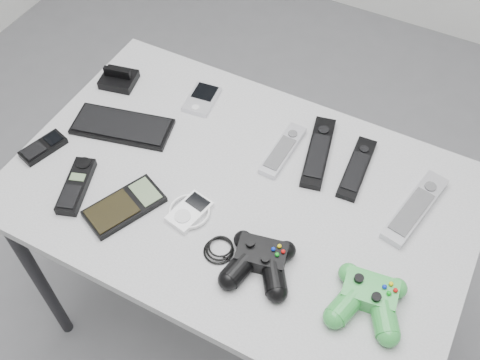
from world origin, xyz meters
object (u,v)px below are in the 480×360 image
at_px(desk, 240,205).
at_px(remote_silver_a, 283,150).
at_px(remote_black_b, 357,168).
at_px(pda, 202,99).
at_px(cordless_handset, 76,186).
at_px(mobile_phone, 43,147).
at_px(remote_silver_b, 415,208).
at_px(controller_black, 260,261).
at_px(remote_black_a, 318,152).
at_px(controller_green, 368,298).
at_px(mp3_player, 189,211).
at_px(pda_keyboard, 122,126).
at_px(calculator, 124,206).

distance_m(desk, remote_silver_a, 0.17).
distance_m(remote_silver_a, remote_black_b, 0.19).
distance_m(pda, cordless_handset, 0.41).
bearing_deg(remote_black_b, pda, 171.89).
bearing_deg(remote_black_b, mobile_phone, -161.29).
height_order(desk, remote_silver_b, remote_silver_b).
bearing_deg(controller_black, mobile_phone, 164.04).
height_order(remote_black_a, cordless_handset, cordless_handset).
bearing_deg(desk, controller_green, -20.85).
bearing_deg(remote_black_a, controller_green, -65.75).
relative_size(mobile_phone, controller_black, 0.45).
height_order(remote_black_b, mp3_player, same).
bearing_deg(remote_silver_a, controller_green, -40.13).
relative_size(pda_keyboard, remote_black_b, 1.30).
bearing_deg(calculator, mobile_phone, -166.62).
height_order(desk, pda, pda).
relative_size(remote_silver_a, remote_black_a, 0.80).
relative_size(desk, cordless_handset, 6.86).
xyz_separation_m(remote_black_a, mp3_player, (-0.19, -0.30, -0.00)).
height_order(cordless_handset, controller_black, controller_black).
distance_m(pda_keyboard, remote_black_a, 0.51).
bearing_deg(pda_keyboard, cordless_handset, -98.94).
bearing_deg(remote_black_b, calculator, -144.85).
relative_size(remote_black_b, controller_green, 1.19).
bearing_deg(mobile_phone, remote_silver_b, 32.47).
xyz_separation_m(pda, mp3_player, (0.16, -0.33, 0.00)).
distance_m(remote_black_a, mp3_player, 0.36).
xyz_separation_m(mobile_phone, calculator, (0.28, -0.05, -0.00)).
distance_m(remote_silver_b, mp3_player, 0.52).
distance_m(pda_keyboard, cordless_handset, 0.21).
distance_m(remote_black_a, controller_green, 0.41).
bearing_deg(cordless_handset, calculator, -16.48).
relative_size(remote_black_a, cordless_handset, 1.41).
distance_m(desk, remote_black_a, 0.24).
bearing_deg(remote_silver_b, controller_black, -118.94).
relative_size(remote_black_b, calculator, 1.09).
xyz_separation_m(pda_keyboard, mobile_phone, (-0.13, -0.15, 0.00)).
bearing_deg(mp3_player, remote_silver_b, 39.82).
bearing_deg(pda_keyboard, remote_silver_b, -6.21).
relative_size(desk, controller_black, 4.31).
xyz_separation_m(remote_black_a, calculator, (-0.33, -0.36, -0.00)).
xyz_separation_m(desk, mp3_player, (-0.07, -0.12, 0.07)).
distance_m(desk, controller_black, 0.23).
bearing_deg(pda, remote_silver_a, -20.27).
distance_m(remote_silver_a, mobile_phone, 0.60).
distance_m(remote_black_a, mobile_phone, 0.69).
distance_m(desk, calculator, 0.28).
distance_m(remote_black_b, mobile_phone, 0.78).
bearing_deg(controller_green, remote_black_b, 106.06).
distance_m(remote_black_a, remote_black_b, 0.10).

